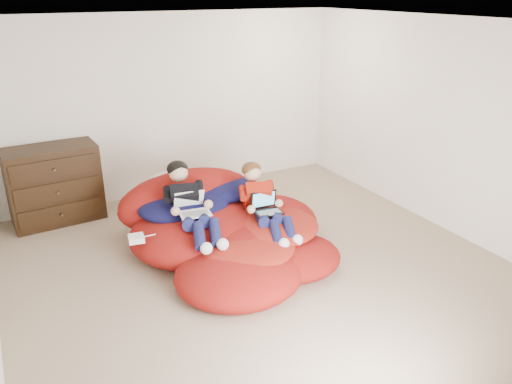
% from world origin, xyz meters
% --- Properties ---
extents(room_shell, '(5.10, 5.10, 2.77)m').
position_xyz_m(room_shell, '(0.00, 0.00, 0.22)').
color(room_shell, tan).
rests_on(room_shell, ground).
extents(dresser, '(1.12, 0.64, 0.98)m').
position_xyz_m(dresser, '(-1.69, 2.21, 0.49)').
color(dresser, black).
rests_on(dresser, ground).
extents(beanbag_pile, '(2.24, 2.39, 0.86)m').
position_xyz_m(beanbag_pile, '(-0.13, 0.47, 0.25)').
color(beanbag_pile, '#A11612').
rests_on(beanbag_pile, ground).
extents(cream_pillow, '(0.43, 0.28, 0.28)m').
position_xyz_m(cream_pillow, '(-0.57, 1.27, 0.62)').
color(cream_pillow, beige).
rests_on(cream_pillow, beanbag_pile).
extents(older_boy, '(0.41, 1.16, 0.66)m').
position_xyz_m(older_boy, '(-0.52, 0.56, 0.66)').
color(older_boy, black).
rests_on(older_boy, beanbag_pile).
extents(younger_boy, '(0.39, 1.03, 0.66)m').
position_xyz_m(younger_boy, '(0.25, 0.31, 0.61)').
color(younger_boy, '#B72110').
rests_on(younger_boy, beanbag_pile).
extents(laptop_white, '(0.35, 0.38, 0.22)m').
position_xyz_m(laptop_white, '(-0.52, 0.46, 0.62)').
color(laptop_white, white).
rests_on(laptop_white, older_boy).
extents(laptop_black, '(0.31, 0.27, 0.22)m').
position_xyz_m(laptop_black, '(0.25, 0.23, 0.56)').
color(laptop_black, black).
rests_on(laptop_black, younger_boy).
extents(power_adapter, '(0.18, 0.18, 0.06)m').
position_xyz_m(power_adapter, '(-1.15, 0.42, 0.42)').
color(power_adapter, white).
rests_on(power_adapter, beanbag_pile).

